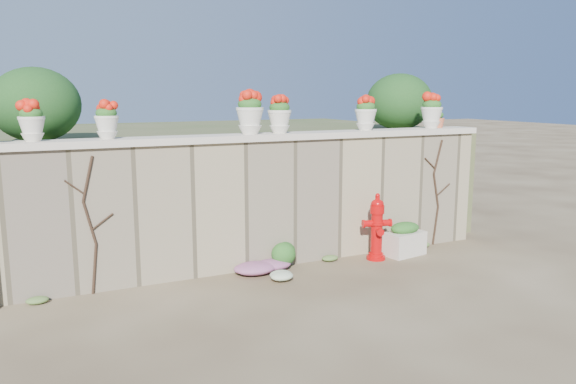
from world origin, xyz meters
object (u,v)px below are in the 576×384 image
urn_pot_0 (32,122)px  terracotta_pot (438,120)px  planter_box (404,240)px  fire_hydrant (377,227)px

urn_pot_0 → terracotta_pot: (6.66, 0.00, -0.12)m
planter_box → fire_hydrant: bearing=170.9°
planter_box → urn_pot_0: urn_pot_0 is taller
urn_pot_0 → terracotta_pot: size_ratio=1.81×
fire_hydrant → urn_pot_0: (-5.04, 0.54, 1.80)m
fire_hydrant → terracotta_pot: size_ratio=3.83×
planter_box → terracotta_pot: bearing=16.7°
terracotta_pot → urn_pot_0: bearing=180.0°
fire_hydrant → planter_box: fire_hydrant is taller
urn_pot_0 → fire_hydrant: bearing=-6.1°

